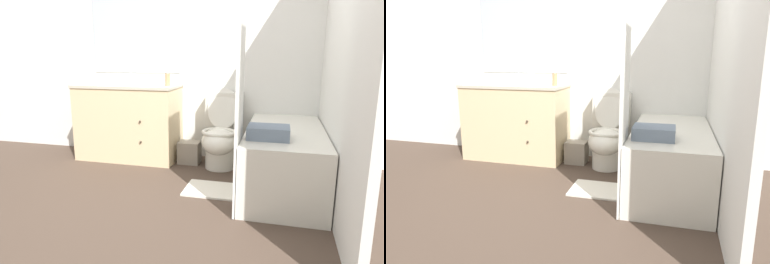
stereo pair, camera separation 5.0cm
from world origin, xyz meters
The scene contains 14 objects.
ground_plane centered at (0.00, 0.00, 0.00)m, with size 14.00×14.00×0.00m, color #47382D.
wall_back centered at (-0.01, 1.77, 1.25)m, with size 8.00×0.06×2.50m.
wall_right centered at (1.36, 0.87, 1.25)m, with size 0.05×2.75×2.50m.
vanity_cabinet centered at (-0.75, 1.48, 0.44)m, with size 1.16×0.57×0.86m.
sink_faucet centered at (-0.75, 1.66, 0.89)m, with size 0.14×0.12×0.12m.
toilet centered at (0.33, 1.42, 0.36)m, with size 0.40×0.65×0.84m.
bathtub centered at (0.99, 0.99, 0.28)m, with size 0.67×1.51×0.54m.
shower_curtain centered at (0.64, 0.42, 0.94)m, with size 0.01×0.39×1.88m.
wastebasket centered at (-0.02, 1.46, 0.12)m, with size 0.23×0.20×0.24m.
tissue_box centered at (-0.71, 1.44, 0.91)m, with size 0.12×0.15×0.12m.
soap_dispenser centered at (-0.26, 1.45, 0.93)m, with size 0.05×0.05×0.16m.
hand_towel_folded centered at (-1.19, 1.35, 0.89)m, with size 0.20×0.17×0.06m.
bath_towel_folded centered at (0.85, 0.60, 0.59)m, with size 0.32×0.26×0.10m.
bath_mat centered at (0.41, 0.74, 0.01)m, with size 0.53×0.38×0.02m.
Camera 1 is at (0.94, -2.08, 1.19)m, focal length 32.00 mm.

